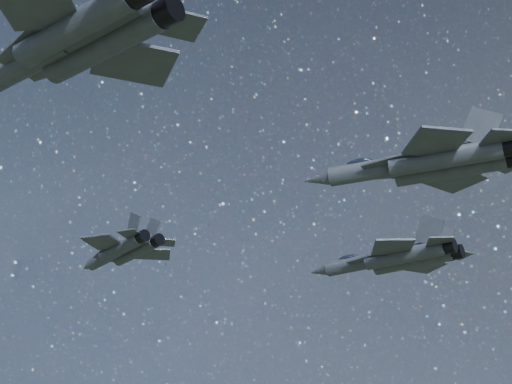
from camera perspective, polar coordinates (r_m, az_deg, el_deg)
The scene contains 4 objects.
jet_lead at distance 82.41m, azimuth -9.64°, elevation -4.18°, with size 15.17×10.37×3.81m.
jet_left at distance 83.59m, azimuth 10.16°, elevation -4.74°, with size 18.03×12.72×4.56m.
jet_right at distance 50.40m, azimuth -13.18°, elevation 10.65°, with size 19.90×14.22×5.09m.
jet_slot at distance 63.11m, azimuth 12.47°, elevation 2.07°, with size 18.13×12.29×4.56m.
Camera 1 is at (40.04, -48.53, 130.10)m, focal length 55.00 mm.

